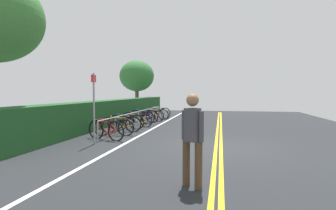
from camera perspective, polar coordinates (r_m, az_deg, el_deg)
The scene contains 19 objects.
ground_plane at distance 8.88m, azimuth 10.48°, elevation -8.84°, with size 33.63×13.52×0.05m, color #232628.
centre_line_yellow_inner at distance 8.88m, azimuth 11.00°, elevation -8.68°, with size 30.27×0.10×0.00m, color gold.
centre_line_yellow_outer at distance 8.88m, azimuth 9.96°, elevation -8.67°, with size 30.27×0.10×0.00m, color gold.
bike_lane_stripe_white at distance 9.43m, azimuth -9.02°, elevation -7.99°, with size 30.27×0.12×0.00m, color white.
bike_rack at distance 14.31m, azimuth -6.25°, elevation -1.97°, with size 9.58×0.05×0.75m.
bicycle_0 at distance 10.26m, azimuth -12.84°, elevation -5.12°, with size 0.66×1.64×0.77m.
bicycle_1 at distance 11.18m, azimuth -11.22°, elevation -4.62°, with size 0.46×1.65×0.70m.
bicycle_2 at distance 12.08m, azimuth -9.73°, elevation -3.99°, with size 0.69×1.68×0.74m.
bicycle_3 at distance 12.97m, azimuth -8.68°, elevation -3.50°, with size 0.46×1.69×0.74m.
bicycle_4 at distance 13.91m, azimuth -6.45°, elevation -3.18°, with size 0.59×1.69×0.69m.
bicycle_5 at distance 14.83m, azimuth -6.20°, elevation -2.73°, with size 0.69×1.68×0.73m.
bicycle_6 at distance 15.78m, azimuth -5.03°, elevation -2.32°, with size 0.46×1.75×0.77m.
bicycle_7 at distance 16.51m, azimuth -3.40°, elevation -2.21°, with size 0.61×1.62×0.70m.
bicycle_8 at distance 17.42m, azimuth -2.62°, elevation -1.93°, with size 0.46×1.74×0.71m.
bicycle_9 at distance 18.32m, azimuth -1.94°, elevation -1.63°, with size 0.61×1.70×0.75m.
pedestrian at distance 5.04m, azimuth 5.11°, elevation -5.94°, with size 0.32×0.43×1.72m.
sign_post_near at distance 9.39m, azimuth -15.21°, elevation 0.64°, with size 0.36×0.06×2.37m.
hedge_backdrop at distance 16.28m, azimuth -10.48°, elevation -1.17°, with size 18.53×0.96×1.30m, color #1C4C21.
tree_mid at distance 24.10m, azimuth -6.53°, elevation 6.02°, with size 2.99×2.99×4.49m.
Camera 1 is at (-8.70, -0.06, 1.75)m, focal length 29.21 mm.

